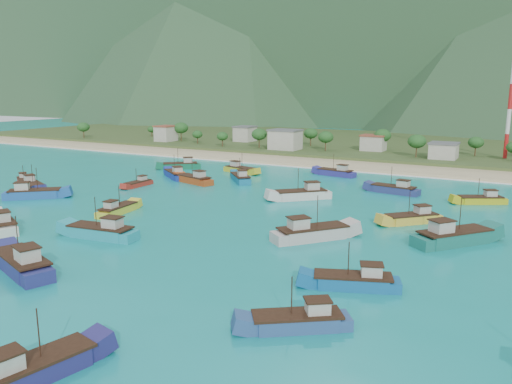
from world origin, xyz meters
The scene contains 30 objects.
ground centered at (0.00, 0.00, 0.00)m, with size 600.00×600.00×0.00m, color #0D9080.
beach centered at (0.00, 79.00, 0.00)m, with size 400.00×18.00×1.20m, color beige.
land centered at (0.00, 140.00, 0.00)m, with size 400.00×110.00×2.40m, color #385123.
surf_line centered at (0.00, 69.50, 0.00)m, with size 400.00×2.50×0.08m, color white.
village centered at (17.53, 102.61, 4.77)m, with size 210.51×27.17×7.67m.
vegetation centered at (-0.37, 103.04, 5.04)m, with size 273.78×25.21×8.15m.
radio_tower centered at (34.87, 108.00, 24.20)m, with size 1.20×1.20×45.21m.
boat_0 centered at (-38.11, 23.31, 0.47)m, with size 2.56×8.07×4.74m.
boat_1 centered at (-28.90, 33.04, 0.78)m, with size 11.42×6.28×6.47m.
boat_2 centered at (-46.04, 49.89, 0.78)m, with size 10.37×9.51×6.43m.
boat_4 centered at (-11.24, -26.91, 0.95)m, with size 13.05×7.48×7.40m.
boat_7 centered at (-31.45, -16.24, 0.85)m, with size 11.91×7.96×6.83m.
boat_8 centered at (34.45, 42.93, 0.61)m, with size 9.50×6.99×5.53m.
boat_9 centered at (16.74, 44.54, 0.75)m, with size 10.94×4.66×6.26m.
boat_10 centered at (-22.82, 1.02, 0.61)m, with size 3.94×9.64×5.53m.
boat_11 centered at (-47.96, 2.38, 0.84)m, with size 10.80×10.23×6.79m.
boat_12 centered at (-20.25, 40.45, 0.74)m, with size 9.52×9.88×6.26m.
boat_14 centered at (-27.44, 52.10, 0.71)m, with size 10.70×5.54×6.06m.
boat_15 centered at (-37.56, 36.60, 0.78)m, with size 10.70×8.99×6.43m.
boat_16 centered at (10.53, -41.91, 0.72)m, with size 5.16×10.79×6.13m.
boat_18 centered at (25.77, 20.82, 0.68)m, with size 9.04×9.26×5.90m.
boat_19 centered at (-56.29, 8.27, 0.75)m, with size 11.03×7.03×6.29m.
boat_21 centered at (33.64, 11.45, 0.97)m, with size 10.86×12.26×7.50m.
boat_22 centered at (1.51, 29.14, 0.87)m, with size 10.85×10.69×6.95m.
boat_23 centered at (24.99, -23.86, 0.63)m, with size 9.40×7.89×5.65m.
boat_24 centered at (14.60, 3.41, 0.91)m, with size 10.34×11.71×7.16m.
boat_25 centered at (-64.58, 12.11, 0.52)m, with size 8.55×6.53×5.01m.
boat_26 centered at (26.38, -11.71, 0.67)m, with size 10.31×6.31×5.86m.
boat_30 centered at (-13.70, -11.53, 0.84)m, with size 11.84×4.92×6.79m.
boat_31 centered at (-2.60, 60.15, 0.73)m, with size 10.80×4.73×6.17m.
Camera 1 is at (42.85, -63.92, 22.07)m, focal length 35.00 mm.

